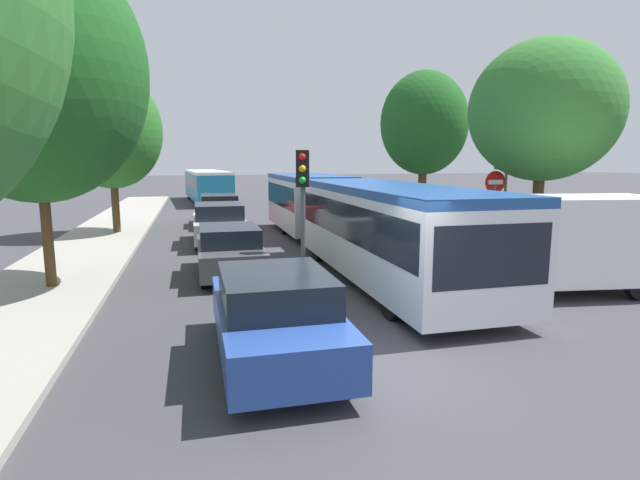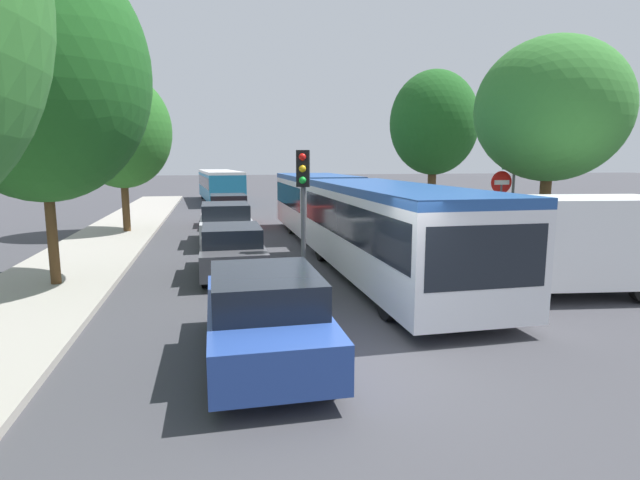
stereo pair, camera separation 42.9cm
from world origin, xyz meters
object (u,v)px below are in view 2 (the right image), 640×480
object	(u,v)px
direction_sign_post	(514,178)
tree_left_mid	(35,79)
white_van	(566,243)
articulated_bus	(350,212)
queued_car_red	(228,209)
tree_left_far	(122,134)
tree_right_mid	(434,126)
queued_car_blue	(265,315)
no_entry_sign	(500,201)
tree_right_near	(553,114)
queued_car_silver	(226,223)
city_bus_rear	(220,184)
queued_car_graphite	(232,250)
traffic_light	(303,187)

from	to	relation	value
direction_sign_post	tree_left_mid	size ratio (longest dim) A/B	0.44
white_van	tree_left_mid	distance (m)	12.94
articulated_bus	queued_car_red	world-z (taller)	articulated_bus
tree_left_far	tree_right_mid	bearing A→B (deg)	-0.50
white_van	direction_sign_post	bearing A→B (deg)	-103.56
queued_car_blue	no_entry_sign	xyz separation A→B (m)	(8.06, 6.43, 1.14)
tree_left_mid	no_entry_sign	bearing A→B (deg)	4.25
tree_right_near	articulated_bus	bearing A→B (deg)	157.00
tree_left_far	tree_right_near	distance (m)	16.39
queued_car_red	tree_left_mid	distance (m)	13.23
queued_car_silver	queued_car_red	size ratio (longest dim) A/B	1.02
city_bus_rear	tree_left_far	distance (m)	16.97
white_van	tree_right_mid	world-z (taller)	tree_right_mid
tree_right_mid	queued_car_graphite	bearing A→B (deg)	-138.83
traffic_light	tree_left_mid	size ratio (longest dim) A/B	0.42
direction_sign_post	tree_left_mid	distance (m)	14.53
articulated_bus	queued_car_blue	distance (m)	9.04
city_bus_rear	queued_car_silver	world-z (taller)	city_bus_rear
white_van	queued_car_graphite	bearing A→B (deg)	-18.55
city_bus_rear	articulated_bus	bearing A→B (deg)	-175.16
articulated_bus	tree_left_far	size ratio (longest dim) A/B	2.53
city_bus_rear	queued_car_red	world-z (taller)	city_bus_rear
no_entry_sign	white_van	bearing A→B (deg)	-10.60
queued_car_red	tree_right_mid	bearing A→B (deg)	-103.56
city_bus_rear	queued_car_silver	xyz separation A→B (m)	(-0.12, -19.51, -0.58)
queued_car_blue	tree_left_mid	world-z (taller)	tree_left_mid
queued_car_silver	tree_right_mid	bearing A→B (deg)	-72.14
traffic_light	no_entry_sign	size ratio (longest dim) A/B	1.21
queued_car_red	traffic_light	xyz separation A→B (m)	(1.46, -12.50, 1.74)
traffic_light	tree_right_mid	distance (m)	13.24
city_bus_rear	queued_car_graphite	world-z (taller)	city_bus_rear
tree_left_mid	tree_right_mid	world-z (taller)	tree_left_mid
city_bus_rear	queued_car_graphite	size ratio (longest dim) A/B	2.79
city_bus_rear	white_van	world-z (taller)	city_bus_rear
articulated_bus	queued_car_silver	world-z (taller)	articulated_bus
white_van	tree_left_far	bearing A→B (deg)	-39.29
no_entry_sign	tree_right_mid	bearing A→B (deg)	169.50
queued_car_red	tree_right_near	size ratio (longest dim) A/B	0.64
city_bus_rear	queued_car_graphite	bearing A→B (deg)	175.04
queued_car_red	queued_car_blue	bearing A→B (deg)	179.98
tree_left_mid	tree_right_near	size ratio (longest dim) A/B	1.21
tree_left_mid	tree_left_far	size ratio (longest dim) A/B	1.22
traffic_light	tree_left_mid	bearing A→B (deg)	-82.06
direction_sign_post	tree_right_near	distance (m)	2.83
direction_sign_post	tree_left_far	size ratio (longest dim) A/B	0.54
queued_car_silver	tree_left_far	xyz separation A→B (m)	(-4.08, 3.31, 3.45)
city_bus_rear	queued_car_red	size ratio (longest dim) A/B	2.57
queued_car_blue	queued_car_silver	size ratio (longest dim) A/B	0.94
queued_car_blue	queued_car_graphite	distance (m)	6.15
queued_car_blue	tree_left_far	size ratio (longest dim) A/B	0.62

